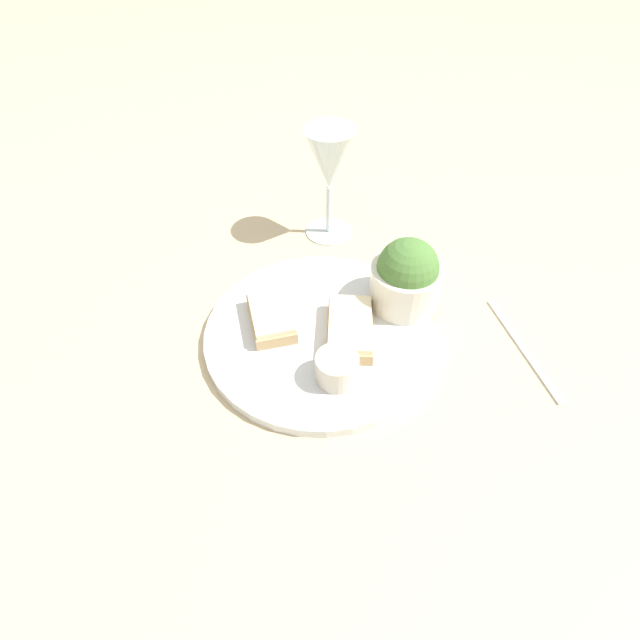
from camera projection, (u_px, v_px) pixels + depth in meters
ground_plane at (320, 337)px, 0.67m from camera, size 4.00×4.00×0.00m
dinner_plate at (320, 334)px, 0.67m from camera, size 0.31×0.31×0.01m
salad_bowl at (406, 277)px, 0.67m from camera, size 0.10×0.10×0.10m
sauce_ramekin at (337, 367)px, 0.59m from camera, size 0.05×0.05×0.04m
cheese_toast_near at (350, 328)px, 0.65m from camera, size 0.12×0.11×0.03m
cheese_toast_far at (271, 316)px, 0.66m from camera, size 0.10×0.08×0.03m
wine_glass at (329, 164)px, 0.74m from camera, size 0.08×0.08×0.18m
fork at (523, 347)px, 0.66m from camera, size 0.17×0.08×0.01m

